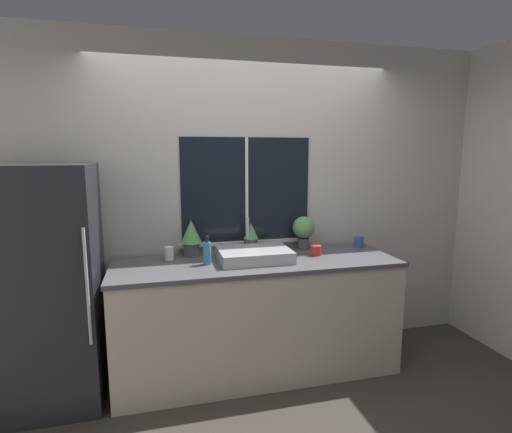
{
  "coord_description": "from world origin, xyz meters",
  "views": [
    {
      "loc": [
        -0.75,
        -2.6,
        1.77
      ],
      "look_at": [
        -0.01,
        0.34,
        1.28
      ],
      "focal_mm": 28.0,
      "sensor_mm": 36.0,
      "label": 1
    }
  ],
  "objects_px": {
    "refrigerator": "(42,288)",
    "potted_plant_left": "(191,236)",
    "sink": "(254,255)",
    "mug_red": "(316,250)",
    "mug_blue": "(359,242)",
    "potted_plant_center": "(251,237)",
    "mug_white": "(169,253)",
    "soap_bottle": "(207,253)",
    "potted_plant_right": "(304,229)"
  },
  "relations": [
    {
      "from": "sink",
      "to": "potted_plant_right",
      "type": "distance_m",
      "value": 0.58
    },
    {
      "from": "mug_red",
      "to": "mug_blue",
      "type": "xyz_separation_m",
      "value": [
        0.48,
        0.17,
        0.01
      ]
    },
    {
      "from": "potted_plant_left",
      "to": "soap_bottle",
      "type": "bearing_deg",
      "value": -71.55
    },
    {
      "from": "sink",
      "to": "potted_plant_center",
      "type": "height_order",
      "value": "sink"
    },
    {
      "from": "potted_plant_center",
      "to": "mug_white",
      "type": "relative_size",
      "value": 2.44
    },
    {
      "from": "mug_blue",
      "to": "potted_plant_left",
      "type": "bearing_deg",
      "value": 177.71
    },
    {
      "from": "potted_plant_left",
      "to": "soap_bottle",
      "type": "xyz_separation_m",
      "value": [
        0.09,
        -0.28,
        -0.07
      ]
    },
    {
      "from": "refrigerator",
      "to": "soap_bottle",
      "type": "xyz_separation_m",
      "value": [
        1.14,
        0.02,
        0.17
      ]
    },
    {
      "from": "potted_plant_center",
      "to": "mug_red",
      "type": "relative_size",
      "value": 2.99
    },
    {
      "from": "potted_plant_right",
      "to": "mug_white",
      "type": "distance_m",
      "value": 1.16
    },
    {
      "from": "mug_red",
      "to": "potted_plant_right",
      "type": "bearing_deg",
      "value": 95.84
    },
    {
      "from": "refrigerator",
      "to": "potted_plant_left",
      "type": "relative_size",
      "value": 5.69
    },
    {
      "from": "refrigerator",
      "to": "potted_plant_right",
      "type": "distance_m",
      "value": 2.06
    },
    {
      "from": "soap_bottle",
      "to": "mug_red",
      "type": "bearing_deg",
      "value": 3.04
    },
    {
      "from": "refrigerator",
      "to": "potted_plant_left",
      "type": "height_order",
      "value": "refrigerator"
    },
    {
      "from": "potted_plant_left",
      "to": "soap_bottle",
      "type": "relative_size",
      "value": 1.36
    },
    {
      "from": "refrigerator",
      "to": "potted_plant_center",
      "type": "distance_m",
      "value": 1.59
    },
    {
      "from": "refrigerator",
      "to": "mug_red",
      "type": "xyz_separation_m",
      "value": [
        2.04,
        0.07,
        0.12
      ]
    },
    {
      "from": "refrigerator",
      "to": "potted_plant_right",
      "type": "xyz_separation_m",
      "value": [
        2.02,
        0.3,
        0.26
      ]
    },
    {
      "from": "soap_bottle",
      "to": "mug_red",
      "type": "relative_size",
      "value": 2.56
    },
    {
      "from": "potted_plant_left",
      "to": "mug_red",
      "type": "bearing_deg",
      "value": -13.07
    },
    {
      "from": "potted_plant_right",
      "to": "mug_white",
      "type": "height_order",
      "value": "potted_plant_right"
    },
    {
      "from": "potted_plant_right",
      "to": "mug_red",
      "type": "xyz_separation_m",
      "value": [
        0.02,
        -0.23,
        -0.13
      ]
    },
    {
      "from": "potted_plant_center",
      "to": "mug_white",
      "type": "bearing_deg",
      "value": -173.61
    },
    {
      "from": "soap_bottle",
      "to": "mug_white",
      "type": "relative_size",
      "value": 2.09
    },
    {
      "from": "potted_plant_center",
      "to": "soap_bottle",
      "type": "height_order",
      "value": "potted_plant_center"
    },
    {
      "from": "refrigerator",
      "to": "mug_white",
      "type": "relative_size",
      "value": 16.16
    },
    {
      "from": "mug_blue",
      "to": "mug_white",
      "type": "xyz_separation_m",
      "value": [
        -1.66,
        -0.02,
        0.0
      ]
    },
    {
      "from": "mug_blue",
      "to": "sink",
      "type": "bearing_deg",
      "value": -168.92
    },
    {
      "from": "potted_plant_left",
      "to": "mug_white",
      "type": "xyz_separation_m",
      "value": [
        -0.18,
        -0.08,
        -0.11
      ]
    },
    {
      "from": "potted_plant_right",
      "to": "mug_white",
      "type": "xyz_separation_m",
      "value": [
        -1.15,
        -0.08,
        -0.12
      ]
    },
    {
      "from": "refrigerator",
      "to": "sink",
      "type": "bearing_deg",
      "value": 1.59
    },
    {
      "from": "potted_plant_center",
      "to": "potted_plant_right",
      "type": "xyz_separation_m",
      "value": [
        0.47,
        0.0,
        0.04
      ]
    },
    {
      "from": "potted_plant_right",
      "to": "mug_white",
      "type": "relative_size",
      "value": 2.75
    },
    {
      "from": "potted_plant_left",
      "to": "potted_plant_center",
      "type": "height_order",
      "value": "potted_plant_left"
    },
    {
      "from": "potted_plant_right",
      "to": "mug_red",
      "type": "height_order",
      "value": "potted_plant_right"
    },
    {
      "from": "sink",
      "to": "mug_red",
      "type": "bearing_deg",
      "value": 2.81
    },
    {
      "from": "potted_plant_center",
      "to": "mug_blue",
      "type": "height_order",
      "value": "potted_plant_center"
    },
    {
      "from": "potted_plant_right",
      "to": "mug_blue",
      "type": "relative_size",
      "value": 2.93
    },
    {
      "from": "sink",
      "to": "mug_white",
      "type": "height_order",
      "value": "sink"
    },
    {
      "from": "mug_red",
      "to": "mug_blue",
      "type": "height_order",
      "value": "mug_blue"
    },
    {
      "from": "soap_bottle",
      "to": "sink",
      "type": "bearing_deg",
      "value": 3.38
    },
    {
      "from": "refrigerator",
      "to": "potted_plant_center",
      "type": "bearing_deg",
      "value": 10.95
    },
    {
      "from": "refrigerator",
      "to": "mug_blue",
      "type": "relative_size",
      "value": 17.21
    },
    {
      "from": "potted_plant_right",
      "to": "mug_blue",
      "type": "xyz_separation_m",
      "value": [
        0.5,
        -0.06,
        -0.13
      ]
    },
    {
      "from": "sink",
      "to": "mug_blue",
      "type": "height_order",
      "value": "sink"
    },
    {
      "from": "potted_plant_center",
      "to": "mug_white",
      "type": "distance_m",
      "value": 0.69
    },
    {
      "from": "soap_bottle",
      "to": "mug_red",
      "type": "height_order",
      "value": "soap_bottle"
    },
    {
      "from": "potted_plant_left",
      "to": "mug_blue",
      "type": "xyz_separation_m",
      "value": [
        1.47,
        -0.06,
        -0.12
      ]
    },
    {
      "from": "mug_white",
      "to": "mug_red",
      "type": "bearing_deg",
      "value": -7.48
    }
  ]
}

